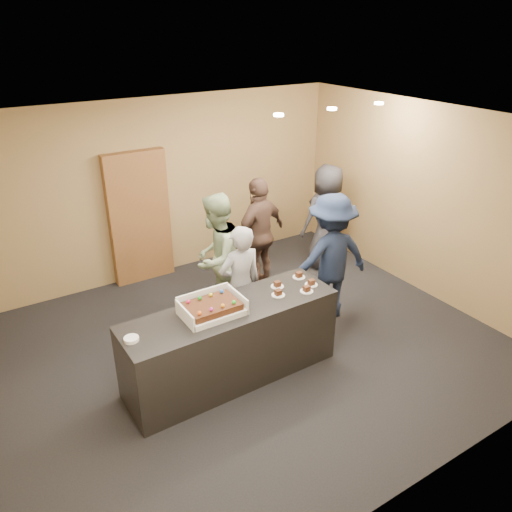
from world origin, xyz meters
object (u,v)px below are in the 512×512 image
Objects in this scene: person_server_grey at (240,285)px; person_dark_suit at (327,217)px; storage_cabinet at (140,218)px; sheet_cake at (212,306)px; person_sage_man at (216,258)px; person_brown_extra at (260,234)px; serving_counter at (232,343)px; plate_stack at (131,339)px; cake_box at (211,309)px; person_navy_man at (330,257)px.

person_dark_suit is at bearing -152.33° from person_server_grey.
storage_cabinet is 2.80m from sheet_cake.
person_dark_suit is (2.21, 0.43, -0.02)m from person_sage_man.
sheet_cake is 3.35m from person_dark_suit.
serving_counter is at bearing 31.49° from person_brown_extra.
person_sage_man is (1.58, 1.24, -0.06)m from plate_stack.
person_brown_extra is at bearing 48.38° from serving_counter.
sheet_cake is 1.43m from person_sage_man.
person_sage_man is at bearing 59.79° from cake_box.
cake_box reaches higher than serving_counter.
sheet_cake is (-0.22, -0.00, 0.55)m from serving_counter.
person_brown_extra is at bearing -130.45° from person_server_grey.
person_navy_man reaches higher than person_server_grey.
storage_cabinet is at bearing 88.71° from serving_counter.
serving_counter is 1.20× the size of storage_cabinet.
sheet_cake is 2.29m from person_brown_extra.
sheet_cake is (-0.25, -2.79, -0.00)m from storage_cabinet.
cake_box is 0.37× the size of person_sage_man.
person_brown_extra is (1.62, 1.61, -0.15)m from sheet_cake.
person_navy_man is (1.97, 0.43, -0.08)m from cake_box.
cake_box is 0.90m from person_server_grey.
person_sage_man is 1.03× the size of person_dark_suit.
plate_stack is 4.14m from person_dark_suit.
person_server_grey is 0.89× the size of person_navy_man.
serving_counter is 1.39× the size of person_navy_man.
plate_stack is 2.88m from person_navy_man.
person_sage_man is at bearing -90.21° from person_server_grey.
storage_cabinet is 1.16× the size of person_navy_man.
person_server_grey reaches higher than cake_box.
person_server_grey is at bearing 50.97° from person_sage_man.
person_dark_suit is (0.94, 1.21, -0.03)m from person_navy_man.
sheet_cake is at bearing 35.78° from person_dark_suit.
storage_cabinet reaches higher than plate_stack.
serving_counter is 1.19m from plate_stack.
person_server_grey is 0.66m from person_sage_man.
person_sage_man is (0.48, 1.23, 0.41)m from serving_counter.
person_dark_suit is at bearing -22.89° from storage_cabinet.
person_dark_suit is (1.29, 0.05, -0.01)m from person_brown_extra.
person_dark_suit is at bearing 29.38° from cake_box.
person_sage_man reaches higher than plate_stack.
person_sage_man is 1.00× the size of person_navy_man.
person_navy_man reaches higher than person_sage_man.
cake_box is 1.40m from person_sage_man.
person_brown_extra is 1.01× the size of person_dark_suit.
person_navy_man is at bearing 175.98° from person_server_grey.
serving_counter is 0.54m from cake_box.
plate_stack is at bearing 22.52° from person_server_grey.
person_server_grey is at bearing 31.91° from person_dark_suit.
sheet_cake is at bearing 22.12° from person_navy_man.
cake_box is 3.34m from person_dark_suit.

